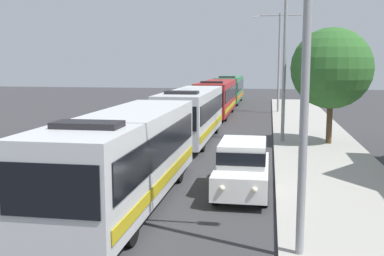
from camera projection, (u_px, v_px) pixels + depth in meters
The scene contains 9 objects.
bus_lead at pixel (127, 154), 15.25m from camera, with size 2.58×11.09×3.21m.
bus_second_in_line at pixel (192, 113), 27.80m from camera, with size 2.58×10.95×3.21m.
bus_middle at pixel (217, 97), 40.59m from camera, with size 2.58×11.65×3.21m.
bus_fourth_in_line at pixel (230, 88), 53.61m from camera, with size 2.58×11.54×3.21m.
white_suv at pixel (243, 165), 16.66m from camera, with size 1.86×4.73×1.90m.
streetlamp_near at pixel (307, 35), 10.38m from camera, with size 5.81×0.28×8.49m.
streetlamp_mid at pixel (285, 47), 26.26m from camera, with size 5.44×0.28×8.99m.
streetlamp_far at pixel (279, 53), 42.18m from camera, with size 4.96×0.28×8.98m.
roadside_tree at pixel (332, 68), 25.61m from camera, with size 4.52×4.52×6.49m.
Camera 1 is at (3.30, -3.24, 4.72)m, focal length 43.12 mm.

